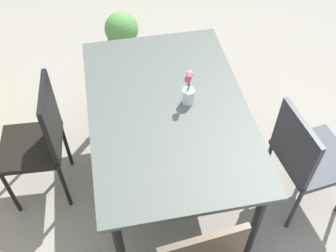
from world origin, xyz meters
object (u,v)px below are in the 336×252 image
object	(u,v)px
dining_table	(168,115)
flower_vase	(188,91)
chair_near_left	(307,155)
chair_far_side	(40,138)
potted_plant	(122,37)

from	to	relation	value
dining_table	flower_vase	xyz separation A→B (m)	(0.03, -0.13, 0.16)
dining_table	chair_near_left	distance (m)	0.92
chair_far_side	potted_plant	world-z (taller)	chair_far_side
dining_table	potted_plant	distance (m)	1.53
flower_vase	dining_table	bearing A→B (deg)	101.71
flower_vase	potted_plant	xyz separation A→B (m)	(1.43, 0.29, -0.60)
dining_table	potted_plant	xyz separation A→B (m)	(1.46, 0.16, -0.44)
chair_far_side	flower_vase	distance (m)	1.01
dining_table	chair_far_side	world-z (taller)	chair_far_side
dining_table	flower_vase	bearing A→B (deg)	-78.29
chair_near_left	chair_far_side	size ratio (longest dim) A/B	0.92
chair_near_left	flower_vase	world-z (taller)	flower_vase
dining_table	flower_vase	size ratio (longest dim) A/B	6.14
chair_far_side	dining_table	bearing A→B (deg)	-93.00
chair_far_side	flower_vase	bearing A→B (deg)	-90.56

